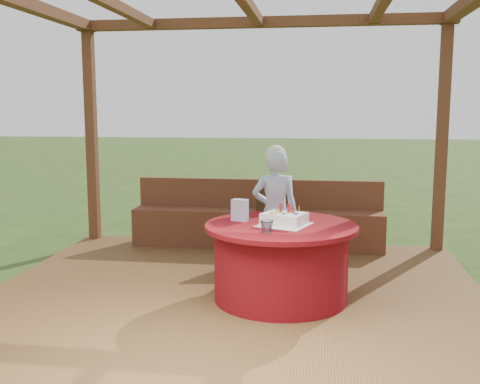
{
  "coord_description": "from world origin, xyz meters",
  "views": [
    {
      "loc": [
        0.73,
        -4.89,
        1.77
      ],
      "look_at": [
        0.0,
        0.25,
        1.0
      ],
      "focal_mm": 42.0,
      "sensor_mm": 36.0,
      "label": 1
    }
  ],
  "objects_px": {
    "bench": "(257,225)",
    "table": "(281,261)",
    "chair": "(275,218)",
    "birthday_cake": "(284,219)",
    "gift_bag": "(240,210)",
    "drinking_glass": "(267,227)",
    "elderly_woman": "(275,210)"
  },
  "relations": [
    {
      "from": "bench",
      "to": "table",
      "type": "xyz_separation_m",
      "value": [
        0.42,
        -1.87,
        0.07
      ]
    },
    {
      "from": "drinking_glass",
      "to": "gift_bag",
      "type": "bearing_deg",
      "value": 122.33
    },
    {
      "from": "elderly_woman",
      "to": "birthday_cake",
      "type": "xyz_separation_m",
      "value": [
        0.14,
        -0.78,
        0.06
      ]
    },
    {
      "from": "gift_bag",
      "to": "drinking_glass",
      "type": "height_order",
      "value": "gift_bag"
    },
    {
      "from": "table",
      "to": "gift_bag",
      "type": "bearing_deg",
      "value": 164.67
    },
    {
      "from": "chair",
      "to": "gift_bag",
      "type": "distance_m",
      "value": 1.26
    },
    {
      "from": "chair",
      "to": "birthday_cake",
      "type": "relative_size",
      "value": 1.68
    },
    {
      "from": "bench",
      "to": "chair",
      "type": "bearing_deg",
      "value": -65.55
    },
    {
      "from": "bench",
      "to": "chair",
      "type": "xyz_separation_m",
      "value": [
        0.26,
        -0.57,
        0.2
      ]
    },
    {
      "from": "bench",
      "to": "birthday_cake",
      "type": "distance_m",
      "value": 2.01
    },
    {
      "from": "chair",
      "to": "table",
      "type": "bearing_deg",
      "value": -83.11
    },
    {
      "from": "table",
      "to": "gift_bag",
      "type": "relative_size",
      "value": 6.83
    },
    {
      "from": "table",
      "to": "elderly_woman",
      "type": "bearing_deg",
      "value": 98.51
    },
    {
      "from": "birthday_cake",
      "to": "chair",
      "type": "bearing_deg",
      "value": 97.94
    },
    {
      "from": "gift_bag",
      "to": "table",
      "type": "bearing_deg",
      "value": 2.74
    },
    {
      "from": "bench",
      "to": "birthday_cake",
      "type": "bearing_deg",
      "value": -76.84
    },
    {
      "from": "bench",
      "to": "table",
      "type": "bearing_deg",
      "value": -77.47
    },
    {
      "from": "chair",
      "to": "birthday_cake",
      "type": "xyz_separation_m",
      "value": [
        0.19,
        -1.33,
        0.26
      ]
    },
    {
      "from": "chair",
      "to": "elderly_woman",
      "type": "height_order",
      "value": "elderly_woman"
    },
    {
      "from": "bench",
      "to": "table",
      "type": "height_order",
      "value": "bench"
    },
    {
      "from": "elderly_woman",
      "to": "drinking_glass",
      "type": "height_order",
      "value": "elderly_woman"
    },
    {
      "from": "bench",
      "to": "table",
      "type": "relative_size",
      "value": 2.28
    },
    {
      "from": "bench",
      "to": "birthday_cake",
      "type": "height_order",
      "value": "birthday_cake"
    },
    {
      "from": "drinking_glass",
      "to": "bench",
      "type": "bearing_deg",
      "value": 98.31
    },
    {
      "from": "elderly_woman",
      "to": "drinking_glass",
      "type": "distance_m",
      "value": 1.1
    },
    {
      "from": "birthday_cake",
      "to": "gift_bag",
      "type": "xyz_separation_m",
      "value": [
        -0.4,
        0.13,
        0.04
      ]
    },
    {
      "from": "table",
      "to": "gift_bag",
      "type": "height_order",
      "value": "gift_bag"
    },
    {
      "from": "chair",
      "to": "elderly_woman",
      "type": "relative_size",
      "value": 0.65
    },
    {
      "from": "birthday_cake",
      "to": "drinking_glass",
      "type": "relative_size",
      "value": 4.75
    },
    {
      "from": "elderly_woman",
      "to": "birthday_cake",
      "type": "distance_m",
      "value": 0.8
    },
    {
      "from": "birthday_cake",
      "to": "gift_bag",
      "type": "bearing_deg",
      "value": 162.2
    },
    {
      "from": "gift_bag",
      "to": "chair",
      "type": "bearing_deg",
      "value": 97.86
    }
  ]
}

